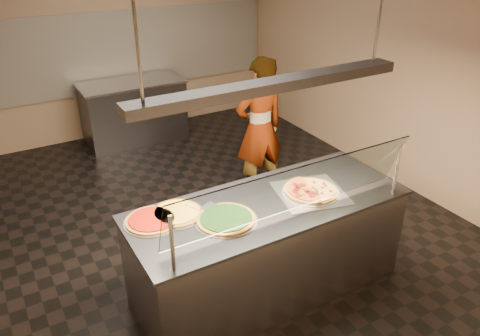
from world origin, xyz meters
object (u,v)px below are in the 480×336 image
pizza_tomato (152,220)px  pizza_spatula (200,207)px  prep_table (134,111)px  pizza_cheese (177,213)px  worker (260,128)px  sneeze_guard (295,190)px  heat_lamp_housing (273,85)px  half_pizza_pepperoni (300,193)px  pizza_spinach (226,219)px  half_pizza_sausage (321,187)px  serving_counter (267,247)px  perforated_tray (310,192)px

pizza_tomato → pizza_spatula: size_ratio=1.74×
prep_table → pizza_cheese: bearing=-102.9°
worker → pizza_cheese: bearing=39.8°
sneeze_guard → heat_lamp_housing: heat_lamp_housing is taller
half_pizza_pepperoni → pizza_tomato: size_ratio=1.17×
worker → half_pizza_pepperoni: bearing=70.2°
pizza_spinach → worker: bearing=50.2°
sneeze_guard → half_pizza_sausage: 0.65m
serving_counter → worker: size_ratio=1.39×
half_pizza_sausage → perforated_tray: bearing=179.2°
pizza_spinach → prep_table: size_ratio=0.33×
serving_counter → pizza_tomato: size_ratio=5.47×
half_pizza_pepperoni → half_pizza_sausage: size_ratio=1.00×
pizza_spatula → prep_table: (0.65, 3.71, -0.49)m
pizza_spinach → heat_lamp_housing: 1.10m
perforated_tray → prep_table: perforated_tray is taller
sneeze_guard → half_pizza_sausage: (0.52, 0.29, -0.27)m
half_pizza_sausage → pizza_tomato: bearing=169.4°
half_pizza_pepperoni → worker: (0.60, 1.59, -0.10)m
half_pizza_sausage → worker: bearing=77.0°
pizza_spinach → heat_lamp_housing: (0.44, 0.05, 1.00)m
worker → sneeze_guard: bearing=65.7°
prep_table → heat_lamp_housing: size_ratio=0.66×
sneeze_guard → serving_counter: bearing=90.0°
half_pizza_pepperoni → heat_lamp_housing: size_ratio=0.22×
perforated_tray → pizza_tomato: bearing=168.6°
half_pizza_pepperoni → prep_table: 3.98m
heat_lamp_housing → pizza_spatula: bearing=160.4°
sneeze_guard → pizza_tomato: (-0.95, 0.57, -0.28)m
pizza_spinach → pizza_spatula: 0.27m
pizza_spinach → pizza_spatula: bearing=113.9°
pizza_spatula → prep_table: bearing=80.0°
perforated_tray → prep_table: size_ratio=0.45×
half_pizza_pepperoni → pizza_cheese: half_pizza_pepperoni is taller
perforated_tray → prep_table: 3.99m
pizza_cheese → perforated_tray: bearing=-13.4°
perforated_tray → pizza_spinach: (-0.84, -0.00, 0.01)m
half_pizza_sausage → pizza_spatula: half_pizza_sausage is taller
heat_lamp_housing → perforated_tray: bearing=-6.7°
serving_counter → pizza_cheese: pizza_cheese is taller
half_pizza_sausage → serving_counter: bearing=174.6°
half_pizza_sausage → pizza_cheese: size_ratio=1.17×
prep_table → sneeze_guard: bearing=-91.4°
pizza_spatula → serving_counter: bearing=-19.6°
pizza_tomato → prep_table: bearing=73.9°
pizza_spatula → heat_lamp_housing: bearing=-19.6°
pizza_cheese → pizza_spatula: 0.19m
serving_counter → perforated_tray: perforated_tray is taller
sneeze_guard → pizza_cheese: bearing=142.5°
pizza_spinach → pizza_spatula: pizza_spatula is taller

